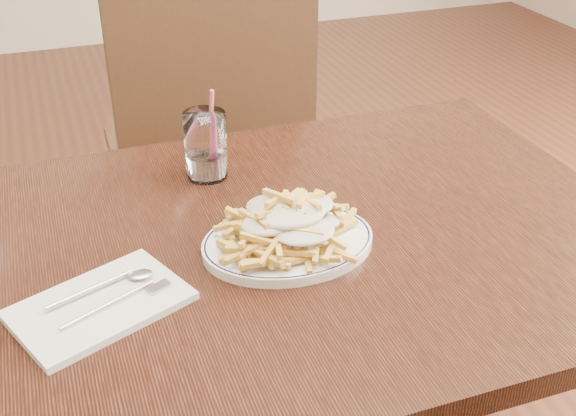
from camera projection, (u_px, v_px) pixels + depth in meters
name	position (u px, v px, depth m)	size (l,w,h in m)	color
table	(269.00, 279.00, 1.17)	(1.20, 0.80, 0.75)	black
chair_far	(209.00, 138.00, 1.84)	(0.48, 0.48, 1.03)	#311D10
fries_plate	(288.00, 242.00, 1.10)	(0.29, 0.25, 0.02)	white
loaded_fries	(288.00, 218.00, 1.08)	(0.26, 0.23, 0.07)	gold
napkin	(100.00, 305.00, 0.97)	(0.22, 0.15, 0.01)	silver
cutlery	(99.00, 298.00, 0.97)	(0.17, 0.13, 0.01)	silver
water_glass	(206.00, 149.00, 1.28)	(0.08, 0.08, 0.17)	white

